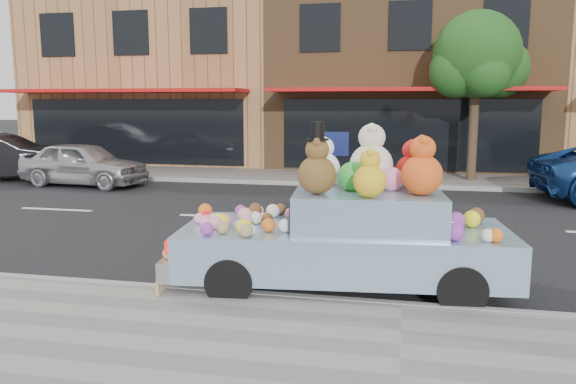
% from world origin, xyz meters
% --- Properties ---
extents(ground, '(120.00, 120.00, 0.00)m').
position_xyz_m(ground, '(0.00, 0.00, 0.00)').
color(ground, black).
rests_on(ground, ground).
extents(near_sidewalk, '(60.00, 3.00, 0.12)m').
position_xyz_m(near_sidewalk, '(0.00, -6.50, 0.06)').
color(near_sidewalk, gray).
rests_on(near_sidewalk, ground).
extents(far_sidewalk, '(60.00, 3.00, 0.12)m').
position_xyz_m(far_sidewalk, '(0.00, 6.50, 0.06)').
color(far_sidewalk, gray).
rests_on(far_sidewalk, ground).
extents(near_kerb, '(60.00, 0.12, 0.13)m').
position_xyz_m(near_kerb, '(0.00, -5.00, 0.07)').
color(near_kerb, gray).
rests_on(near_kerb, ground).
extents(far_kerb, '(60.00, 0.12, 0.13)m').
position_xyz_m(far_kerb, '(0.00, 5.00, 0.07)').
color(far_kerb, gray).
rests_on(far_kerb, ground).
extents(storefront_left, '(10.00, 9.80, 7.30)m').
position_xyz_m(storefront_left, '(-10.00, 11.97, 3.64)').
color(storefront_left, '#A67245').
rests_on(storefront_left, ground).
extents(storefront_mid, '(10.00, 9.80, 7.30)m').
position_xyz_m(storefront_mid, '(0.00, 11.97, 3.64)').
color(storefront_mid, brown).
rests_on(storefront_mid, ground).
extents(street_tree, '(3.00, 2.70, 5.22)m').
position_xyz_m(street_tree, '(2.03, 6.55, 3.69)').
color(street_tree, '#38281C').
rests_on(street_tree, ground).
extents(car_silver, '(4.07, 2.01, 1.33)m').
position_xyz_m(car_silver, '(-9.49, 3.61, 0.67)').
color(car_silver, '#AFAFB4').
rests_on(car_silver, ground).
extents(car_dark, '(4.83, 2.73, 1.51)m').
position_xyz_m(car_dark, '(-12.82, 4.19, 0.75)').
color(car_dark, black).
rests_on(car_dark, ground).
extents(art_car, '(4.63, 2.17, 2.26)m').
position_xyz_m(art_car, '(-0.74, -4.25, 0.81)').
color(art_car, black).
rests_on(art_car, ground).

